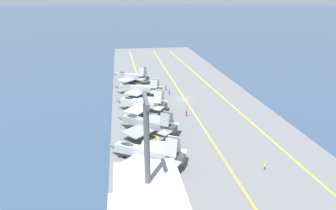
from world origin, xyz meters
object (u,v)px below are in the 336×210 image
(parked_jet_third, at_px, (141,103))
(crew_brown_vest, at_px, (166,88))
(parked_jet_second, at_px, (146,123))
(parked_jet_nearest, at_px, (146,152))
(parked_jet_fifth, at_px, (131,76))
(crew_yellow_vest, at_px, (265,166))
(parked_jet_fourth, at_px, (138,88))
(crew_red_vest, at_px, (187,113))
(crew_purple_vest, at_px, (169,92))

(parked_jet_third, distance_m, crew_brown_vest, 21.21)
(parked_jet_second, distance_m, parked_jet_third, 14.29)
(parked_jet_nearest, height_order, parked_jet_fifth, parked_jet_fifth)
(crew_brown_vest, height_order, crew_yellow_vest, crew_yellow_vest)
(parked_jet_nearest, relative_size, parked_jet_fourth, 0.96)
(crew_red_vest, bearing_deg, parked_jet_second, 127.44)
(parked_jet_fourth, distance_m, crew_red_vest, 23.39)
(parked_jet_second, relative_size, crew_red_vest, 8.85)
(parked_jet_second, bearing_deg, crew_brown_vest, -16.33)
(parked_jet_nearest, bearing_deg, parked_jet_fifth, 0.52)
(parked_jet_second, xyz_separation_m, crew_brown_vest, (33.06, -9.68, -1.65))
(parked_jet_fourth, height_order, parked_jet_fifth, parked_jet_fifth)
(parked_jet_nearest, height_order, crew_red_vest, parked_jet_nearest)
(parked_jet_fourth, height_order, crew_yellow_vest, parked_jet_fourth)
(parked_jet_fifth, bearing_deg, crew_brown_vest, -134.72)
(parked_jet_second, distance_m, crew_brown_vest, 34.49)
(crew_brown_vest, xyz_separation_m, crew_red_vest, (-24.13, -1.97, 0.02))
(parked_jet_nearest, height_order, parked_jet_third, parked_jet_third)
(crew_red_vest, bearing_deg, crew_yellow_vest, -162.77)
(crew_yellow_vest, xyz_separation_m, crew_purple_vest, (47.66, 10.29, -0.08))
(crew_red_vest, bearing_deg, parked_jet_fifth, 20.71)
(parked_jet_fifth, bearing_deg, crew_purple_vest, -143.50)
(crew_yellow_vest, bearing_deg, parked_jet_fifth, 19.18)
(parked_jet_nearest, height_order, crew_yellow_vest, parked_jet_nearest)
(parked_jet_nearest, height_order, parked_jet_second, parked_jet_nearest)
(parked_jet_fifth, distance_m, crew_purple_vest, 20.04)
(parked_jet_second, bearing_deg, crew_red_vest, -52.56)
(parked_jet_third, bearing_deg, parked_jet_fourth, -0.30)
(parked_jet_nearest, distance_m, parked_jet_third, 27.64)
(parked_jet_fifth, height_order, crew_yellow_vest, parked_jet_fifth)
(crew_purple_vest, bearing_deg, parked_jet_fourth, 85.26)
(crew_yellow_vest, bearing_deg, parked_jet_second, 46.55)
(parked_jet_nearest, distance_m, parked_jet_fifth, 57.71)
(crew_yellow_vest, bearing_deg, crew_brown_vest, 11.58)
(parked_jet_fourth, relative_size, crew_purple_vest, 10.01)
(parked_jet_third, bearing_deg, crew_brown_vest, -27.48)
(parked_jet_third, bearing_deg, crew_red_vest, -114.56)
(parked_jet_fifth, relative_size, crew_yellow_vest, 8.18)
(parked_jet_second, xyz_separation_m, parked_jet_fifth, (44.38, 1.75, -0.08))
(parked_jet_third, relative_size, parked_jet_fourth, 0.92)
(parked_jet_fourth, xyz_separation_m, crew_brown_vest, (3.90, -9.68, -1.35))
(parked_jet_second, distance_m, parked_jet_fourth, 29.16)
(parked_jet_nearest, relative_size, parked_jet_fifth, 1.09)
(crew_red_vest, bearing_deg, parked_jet_third, 65.44)
(parked_jet_nearest, xyz_separation_m, crew_red_vest, (22.26, -12.88, -1.46))
(parked_jet_fourth, bearing_deg, crew_brown_vest, -68.07)
(parked_jet_fifth, height_order, crew_red_vest, parked_jet_fifth)
(parked_jet_third, xyz_separation_m, parked_jet_fourth, (14.87, -0.08, -0.21))
(crew_red_vest, height_order, crew_purple_vest, crew_red_vest)
(parked_jet_second, height_order, crew_red_vest, parked_jet_second)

